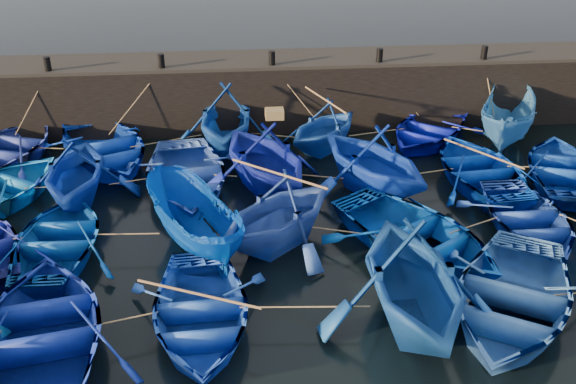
{
  "coord_description": "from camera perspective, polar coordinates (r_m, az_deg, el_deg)",
  "views": [
    {
      "loc": [
        -1.53,
        -13.33,
        9.49
      ],
      "look_at": [
        0.0,
        3.2,
        0.7
      ],
      "focal_mm": 40.0,
      "sensor_mm": 36.0,
      "label": 1
    }
  ],
  "objects": [
    {
      "name": "boat_17",
      "position": [
        17.35,
        11.38,
        -3.76
      ],
      "size": [
        6.0,
        6.42,
        1.08
      ],
      "primitive_type": "imported",
      "rotation": [
        0.0,
        0.0,
        0.58
      ],
      "color": "#0340A4",
      "rests_on": "ground"
    },
    {
      "name": "boat_15",
      "position": [
        17.16,
        -8.48,
        -2.66
      ],
      "size": [
        3.47,
        4.68,
        1.7
      ],
      "primitive_type": "imported",
      "rotation": [
        0.0,
        0.0,
        3.61
      ],
      "color": "#003998",
      "rests_on": "ground"
    },
    {
      "name": "boat_5",
      "position": [
        24.65,
        19.0,
        6.04
      ],
      "size": [
        3.89,
        5.14,
        1.88
      ],
      "primitive_type": "imported",
      "rotation": [
        0.0,
        0.0,
        -0.49
      ],
      "color": "#2A65A0",
      "rests_on": "ground"
    },
    {
      "name": "ground",
      "position": [
        16.44,
        1.03,
        -7.37
      ],
      "size": [
        120.0,
        120.0,
        0.0
      ],
      "primitive_type": "plane",
      "color": "black",
      "rests_on": "ground"
    },
    {
      "name": "boat_16",
      "position": [
        17.0,
        -0.85,
        -1.73
      ],
      "size": [
        5.45,
        5.41,
        2.17
      ],
      "primitive_type": "imported",
      "rotation": [
        0.0,
        0.0,
        -0.83
      ],
      "color": "#294DB2",
      "rests_on": "ground"
    },
    {
      "name": "boat_8",
      "position": [
        20.32,
        -9.14,
        1.42
      ],
      "size": [
        4.39,
        5.73,
        1.11
      ],
      "primitive_type": "imported",
      "rotation": [
        0.0,
        0.0,
        0.11
      ],
      "color": "blue",
      "rests_on": "ground"
    },
    {
      "name": "loose_oars",
      "position": [
        18.31,
        4.12,
        2.09
      ],
      "size": [
        11.05,
        11.52,
        1.28
      ],
      "color": "#99724C",
      "rests_on": "ground"
    },
    {
      "name": "bollard_3",
      "position": [
        24.5,
        8.14,
        11.95
      ],
      "size": [
        0.24,
        0.24,
        0.5
      ],
      "primitive_type": "cylinder",
      "color": "black",
      "rests_on": "quay_top"
    },
    {
      "name": "boat_9",
      "position": [
        19.84,
        -2.04,
        3.25
      ],
      "size": [
        5.53,
        5.87,
        2.45
      ],
      "primitive_type": "imported",
      "rotation": [
        0.0,
        0.0,
        3.55
      ],
      "color": "#0E1D92",
      "rests_on": "ground"
    },
    {
      "name": "boat_14",
      "position": [
        18.03,
        -19.65,
        -3.93
      ],
      "size": [
        3.34,
        4.61,
        0.95
      ],
      "primitive_type": "imported",
      "rotation": [
        0.0,
        0.0,
        3.12
      ],
      "color": "#064094",
      "rests_on": "ground"
    },
    {
      "name": "boat_18",
      "position": [
        19.12,
        20.55,
        -2.24
      ],
      "size": [
        3.17,
        4.43,
        0.92
      ],
      "primitive_type": "imported",
      "rotation": [
        0.0,
        0.0,
        -0.0
      ],
      "color": "#193C9B",
      "rests_on": "ground"
    },
    {
      "name": "boat_3",
      "position": [
        22.79,
        3.25,
        5.86
      ],
      "size": [
        4.77,
        4.79,
        1.91
      ],
      "primitive_type": "imported",
      "rotation": [
        0.0,
        0.0,
        -0.76
      ],
      "color": "#1649AA",
      "rests_on": "ground"
    },
    {
      "name": "boat_1",
      "position": [
        22.88,
        -16.08,
        3.82
      ],
      "size": [
        5.9,
        6.68,
        1.15
      ],
      "primitive_type": "imported",
      "rotation": [
        0.0,
        0.0,
        0.43
      ],
      "color": "#0C37CC",
      "rests_on": "ground"
    },
    {
      "name": "boat_21",
      "position": [
        14.83,
        -20.86,
        -11.34
      ],
      "size": [
        4.76,
        5.98,
        1.11
      ],
      "primitive_type": "imported",
      "rotation": [
        0.0,
        0.0,
        3.33
      ],
      "color": "navy",
      "rests_on": "ground"
    },
    {
      "name": "boat_0",
      "position": [
        24.0,
        -23.82,
        3.52
      ],
      "size": [
        5.24,
        6.14,
        1.08
      ],
      "primitive_type": "imported",
      "rotation": [
        0.0,
        0.0,
        2.8
      ],
      "color": "navy",
      "rests_on": "ground"
    },
    {
      "name": "boat_11",
      "position": [
        21.54,
        16.72,
        2.01
      ],
      "size": [
        3.92,
        5.2,
        1.02
      ],
      "primitive_type": "imported",
      "rotation": [
        0.0,
        0.0,
        3.23
      ],
      "color": "#002EA2",
      "rests_on": "ground"
    },
    {
      "name": "mooring_ropes",
      "position": [
        20.38,
        -0.61,
        2.96
      ],
      "size": [
        17.78,
        11.8,
        2.1
      ],
      "color": "tan",
      "rests_on": "ground"
    },
    {
      "name": "bollard_2",
      "position": [
        23.92,
        -1.44,
        11.82
      ],
      "size": [
        0.24,
        0.24,
        0.5
      ],
      "primitive_type": "cylinder",
      "color": "black",
      "rests_on": "quay_top"
    },
    {
      "name": "boat_12",
      "position": [
        22.58,
        23.28,
        2.01
      ],
      "size": [
        4.75,
        5.59,
        0.98
      ],
      "primitive_type": "imported",
      "rotation": [
        0.0,
        0.0,
        2.81
      ],
      "color": "#0B39A1",
      "rests_on": "ground"
    },
    {
      "name": "wooden_crate",
      "position": [
        19.32,
        -1.21,
        6.97
      ],
      "size": [
        0.55,
        0.45,
        0.28
      ],
      "primitive_type": "cube",
      "color": "olive",
      "rests_on": "boat_9"
    },
    {
      "name": "quay_top",
      "position": [
        24.87,
        -1.58,
        11.71
      ],
      "size": [
        26.0,
        2.5,
        0.12
      ],
      "primitive_type": "cube",
      "color": "black",
      "rests_on": "quay_wall"
    },
    {
      "name": "boat_4",
      "position": [
        24.28,
        12.31,
        5.46
      ],
      "size": [
        5.52,
        5.71,
        0.97
      ],
      "primitive_type": "imported",
      "rotation": [
        0.0,
        0.0,
        -0.69
      ],
      "color": "#060F9E",
      "rests_on": "ground"
    },
    {
      "name": "bollard_0",
      "position": [
        24.73,
        -20.61,
        10.62
      ],
      "size": [
        0.24,
        0.24,
        0.5
      ],
      "primitive_type": "cylinder",
      "color": "black",
      "rests_on": "quay_top"
    },
    {
      "name": "quay_wall",
      "position": [
        25.26,
        -1.54,
        8.85
      ],
      "size": [
        26.0,
        2.5,
        2.5
      ],
      "primitive_type": "cube",
      "color": "black",
      "rests_on": "ground"
    },
    {
      "name": "boat_24",
      "position": [
        15.59,
        19.21,
        -8.87
      ],
      "size": [
        6.09,
        6.61,
        1.12
      ],
      "primitive_type": "imported",
      "rotation": [
        0.0,
        0.0,
        -0.55
      ],
      "color": "blue",
      "rests_on": "ground"
    },
    {
      "name": "bollard_4",
      "position": [
        25.7,
        17.05,
        11.78
      ],
      "size": [
        0.24,
        0.24,
        0.5
      ],
      "primitive_type": "cylinder",
      "color": "black",
      "rests_on": "quay_top"
    },
    {
      "name": "boat_23",
      "position": [
        14.4,
        11.02,
        -7.44
      ],
      "size": [
        4.29,
        4.95,
        2.57
      ],
      "primitive_type": "imported",
      "rotation": [
        0.0,
        0.0,
        0.02
      ],
      "color": "navy",
      "rests_on": "ground"
    },
    {
      "name": "boat_10",
      "position": [
        19.86,
        7.61,
        3.01
      ],
      "size": [
        5.73,
        5.98,
        2.43
      ],
      "primitive_type": "imported",
      "rotation": [
        0.0,
        0.0,
        3.65
      ],
      "color": "#0B31AF",
      "rests_on": "ground"
    },
    {
      "name": "boat_2",
      "position": [
        23.01,
        -5.56,
        6.64
      ],
      "size": [
        4.21,
        4.8,
        2.39
      ],
      "primitive_type": "imported",
      "rotation": [
        0.0,
        0.0,
        -0.07
      ],
      "color": "navy",
      "rests_on": "ground"
    },
    {
      "name": "boat_22",
      "position": [
        14.6,
        -7.89,
        -10.55
      ],
      "size": [
        3.5,
        4.75,
        0.95
      ],
      "primitive_type": "imported",
      "rotation": [
        0.0,
        0.0,
        0.05
      ],
      "color": "blue",
      "rests_on": "ground"
    },
    {
      "name": "boat_7",
      "position": [
        20.25,
        -18.33,
        1.91
      ],
      "size": [
        3.69,
        4.25,
        2.19
      ],
      "primitive_type": "imported",
      "rotation": [
        0.0,
        0.0,
        3.17
      ],
      "color": "navy",
      "rests_on": "ground"
    },
    {
      "name": "bollard_1",
      "position": [
        24.0,
        -11.2,
        11.36
      ],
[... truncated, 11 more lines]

